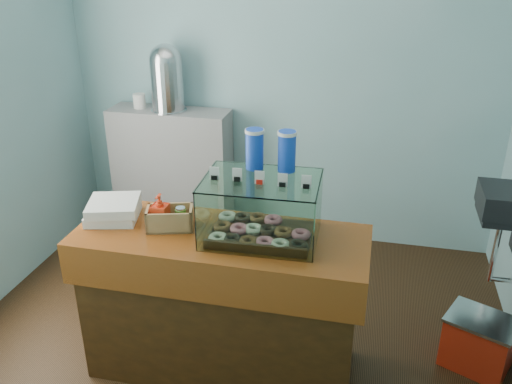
% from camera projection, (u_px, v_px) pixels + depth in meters
% --- Properties ---
extents(ground, '(3.50, 3.50, 0.00)m').
position_uv_depth(ground, '(235.00, 338.00, 3.52)').
color(ground, black).
rests_on(ground, ground).
extents(room_shell, '(3.54, 3.04, 2.82)m').
position_uv_depth(room_shell, '(235.00, 76.00, 2.81)').
color(room_shell, '#75A5AA').
rests_on(room_shell, ground).
extents(counter, '(1.60, 0.60, 0.90)m').
position_uv_depth(counter, '(222.00, 302.00, 3.10)').
color(counter, '#43240D').
rests_on(counter, ground).
extents(back_shelf, '(1.00, 0.32, 1.10)m').
position_uv_depth(back_shelf, '(173.00, 172.00, 4.64)').
color(back_shelf, gray).
rests_on(back_shelf, ground).
extents(display_case, '(0.62, 0.46, 0.55)m').
position_uv_depth(display_case, '(262.00, 205.00, 2.86)').
color(display_case, '#372110').
rests_on(display_case, counter).
extents(condiment_crate, '(0.28, 0.21, 0.20)m').
position_uv_depth(condiment_crate, '(167.00, 216.00, 2.96)').
color(condiment_crate, tan).
rests_on(condiment_crate, counter).
extents(pastry_boxes, '(0.35, 0.35, 0.11)m').
position_uv_depth(pastry_boxes, '(113.00, 210.00, 3.07)').
color(pastry_boxes, silver).
rests_on(pastry_boxes, counter).
extents(coffee_urn, '(0.29, 0.29, 0.53)m').
position_uv_depth(coffee_urn, '(167.00, 76.00, 4.29)').
color(coffee_urn, silver).
rests_on(coffee_urn, back_shelf).
extents(red_cooler, '(0.47, 0.43, 0.34)m').
position_uv_depth(red_cooler, '(478.00, 342.00, 3.22)').
color(red_cooler, red).
rests_on(red_cooler, ground).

